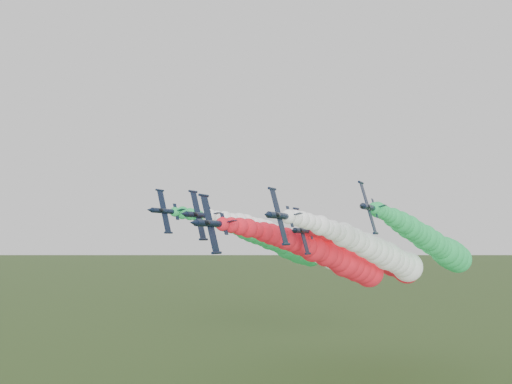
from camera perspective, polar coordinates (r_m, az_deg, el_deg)
jet_lead at (r=112.80m, az=9.14°, el=-7.54°), size 13.33×69.06×18.58m
jet_inner_left at (r=126.65m, az=6.70°, el=-6.51°), size 13.55×69.28×18.80m
jet_inner_right at (r=116.77m, az=13.90°, el=-6.73°), size 13.46×69.19×18.71m
jet_outer_left at (r=136.72m, az=2.69°, el=-5.85°), size 12.95×68.68×18.20m
jet_outer_right at (r=127.87m, az=19.89°, el=-5.73°), size 13.36×69.10×18.61m
jet_trail at (r=135.74m, az=14.18°, el=-7.34°), size 13.52×69.25×18.77m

